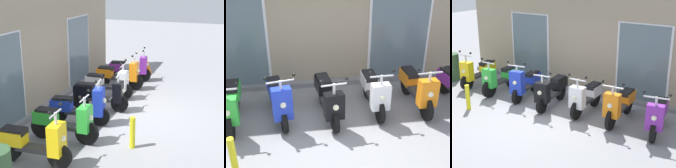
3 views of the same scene
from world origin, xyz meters
The scene contains 8 objects.
ground_plane centered at (0.00, 0.00, 0.00)m, with size 40.00×40.00×0.00m, color gray.
storefront_facade centered at (0.00, 2.84, 1.79)m, with size 9.06×0.50×3.70m.
scooter_green centered at (-1.97, 1.17, 0.46)m, with size 0.54×1.61×1.20m.
scooter_blue centered at (-1.02, 1.23, 0.48)m, with size 0.66×1.53×1.24m.
scooter_black centered at (0.01, 1.12, 0.48)m, with size 0.58×1.57×1.17m.
scooter_white centered at (1.03, 1.28, 0.47)m, with size 0.55×1.54×1.19m.
scooter_orange centered at (2.01, 1.27, 0.48)m, with size 0.58×1.65×1.21m.
curb_bollard centered at (-1.76, -0.33, 0.35)m, with size 0.12×0.12×0.70m, color yellow.
Camera 2 is at (-0.66, -4.74, 3.92)m, focal length 52.24 mm.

